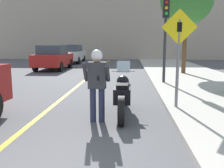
{
  "coord_description": "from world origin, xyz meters",
  "views": [
    {
      "loc": [
        1.61,
        -2.62,
        1.79
      ],
      "look_at": [
        1.16,
        3.73,
        0.75
      ],
      "focal_mm": 40.0,
      "sensor_mm": 36.0,
      "label": 1
    }
  ],
  "objects": [
    {
      "name": "road_center_line",
      "position": [
        -0.6,
        6.0,
        0.0
      ],
      "size": [
        0.12,
        36.0,
        0.01
      ],
      "color": "yellow",
      "rests_on": "ground"
    },
    {
      "name": "parked_car_red",
      "position": [
        -3.65,
        14.27,
        0.86
      ],
      "size": [
        1.88,
        4.2,
        1.68
      ],
      "color": "black",
      "rests_on": "ground"
    },
    {
      "name": "person_biker",
      "position": [
        0.88,
        2.91,
        1.0
      ],
      "size": [
        0.59,
        0.46,
        1.65
      ],
      "color": "#282D4C",
      "rests_on": "ground"
    },
    {
      "name": "building_backdrop",
      "position": [
        0.0,
        26.0,
        3.79
      ],
      "size": [
        28.0,
        1.2,
        7.59
      ],
      "color": "#B2A38E",
      "rests_on": "ground"
    },
    {
      "name": "traffic_light",
      "position": [
        3.09,
        8.25,
        2.56
      ],
      "size": [
        0.26,
        0.3,
        3.5
      ],
      "color": "#2D2D30",
      "rests_on": "sidewalk_curb"
    },
    {
      "name": "crossing_sign",
      "position": [
        2.86,
        3.97,
        1.64
      ],
      "size": [
        0.91,
        0.08,
        2.54
      ],
      "color": "slate",
      "rests_on": "sidewalk_curb"
    },
    {
      "name": "parked_car_white",
      "position": [
        -3.71,
        20.05,
        0.86
      ],
      "size": [
        1.88,
        4.2,
        1.68
      ],
      "color": "black",
      "rests_on": "ground"
    },
    {
      "name": "motorcycle",
      "position": [
        1.44,
        3.54,
        0.52
      ],
      "size": [
        0.62,
        2.4,
        1.32
      ],
      "color": "black",
      "rests_on": "ground"
    }
  ]
}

